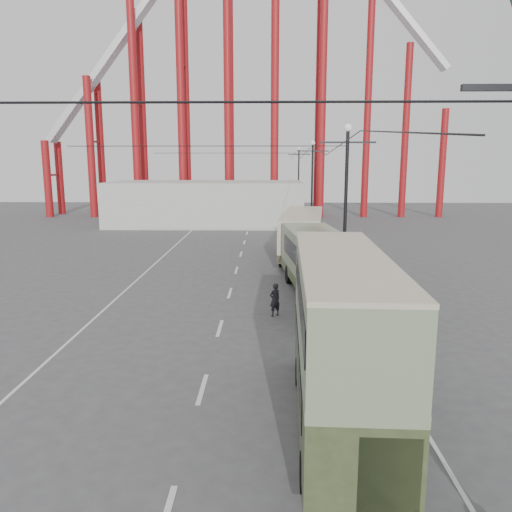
{
  "coord_description": "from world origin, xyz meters",
  "views": [
    {
      "loc": [
        1.06,
        -10.95,
        7.19
      ],
      "look_at": [
        0.57,
        11.31,
        3.0
      ],
      "focal_mm": 35.0,
      "sensor_mm": 36.0,
      "label": 1
    }
  ],
  "objects_px": {
    "double_decker_bus": "(341,333)",
    "pedestrian": "(275,300)",
    "single_decker_green": "(322,264)",
    "single_decker_cream": "(302,232)"
  },
  "relations": [
    {
      "from": "double_decker_bus",
      "to": "pedestrian",
      "type": "distance_m",
      "value": 10.33
    },
    {
      "from": "double_decker_bus",
      "to": "pedestrian",
      "type": "bearing_deg",
      "value": 101.29
    },
    {
      "from": "single_decker_green",
      "to": "single_decker_cream",
      "type": "height_order",
      "value": "single_decker_cream"
    },
    {
      "from": "double_decker_bus",
      "to": "single_decker_green",
      "type": "bearing_deg",
      "value": 88.22
    },
    {
      "from": "single_decker_green",
      "to": "single_decker_cream",
      "type": "relative_size",
      "value": 1.07
    },
    {
      "from": "single_decker_green",
      "to": "pedestrian",
      "type": "relative_size",
      "value": 7.68
    },
    {
      "from": "single_decker_cream",
      "to": "pedestrian",
      "type": "xyz_separation_m",
      "value": [
        -2.31,
        -14.75,
        -1.15
      ]
    },
    {
      "from": "double_decker_bus",
      "to": "pedestrian",
      "type": "height_order",
      "value": "double_decker_bus"
    },
    {
      "from": "single_decker_green",
      "to": "single_decker_cream",
      "type": "xyz_separation_m",
      "value": [
        -0.2,
        11.68,
        0.04
      ]
    },
    {
      "from": "double_decker_bus",
      "to": "single_decker_cream",
      "type": "xyz_separation_m",
      "value": [
        0.7,
        24.78,
        -0.75
      ]
    }
  ]
}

